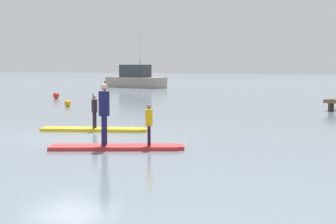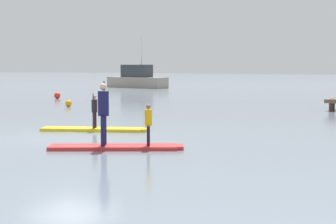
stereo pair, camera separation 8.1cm
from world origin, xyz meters
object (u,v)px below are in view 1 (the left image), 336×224
paddleboard_far (117,147)px  mooring_buoy_mid (56,96)px  paddleboard_near (94,129)px  mooring_buoy_near (68,103)px  paddler_child_solo (94,110)px  paddler_adult (104,110)px  fishing_boat_green_midground (135,79)px  paddler_child_front (149,122)px

paddleboard_far → mooring_buoy_mid: 23.68m
paddleboard_near → paddleboard_far: same height
paddleboard_near → mooring_buoy_near: mooring_buoy_near is taller
paddler_child_solo → paddler_adult: paddler_adult is taller
paddleboard_far → paddler_child_solo: bearing=136.7°
paddler_child_solo → fishing_boat_green_midground: fishing_boat_green_midground is taller
paddleboard_far → fishing_boat_green_midground: bearing=124.2°
paddler_adult → mooring_buoy_near: paddler_adult is taller
paddler_child_solo → paddler_adult: bearing=-47.5°
mooring_buoy_near → paddleboard_far: bearing=-43.7°
paddleboard_near → mooring_buoy_near: size_ratio=9.90×
paddleboard_near → paddleboard_far: (3.21, -3.01, 0.00)m
fishing_boat_green_midground → mooring_buoy_mid: bearing=-71.3°
paddleboard_far → mooring_buoy_near: bearing=136.3°
fishing_boat_green_midground → mooring_buoy_mid: 19.18m
paddleboard_near → mooring_buoy_mid: (-14.00, 13.26, 0.17)m
paddleboard_far → paddler_adult: paddler_adult is taller
paddler_child_front → mooring_buoy_near: bearing=139.3°
mooring_buoy_near → mooring_buoy_mid: bearing=137.3°
paddleboard_near → paddler_adult: 4.44m
paddleboard_near → paddler_child_solo: bearing=-17.4°
fishing_boat_green_midground → mooring_buoy_mid: (6.15, -18.15, -0.66)m
paddler_adult → mooring_buoy_near: (-11.31, 11.27, -0.88)m
paddleboard_far → paddler_adult: size_ratio=1.98×
mooring_buoy_near → mooring_buoy_mid: size_ratio=0.84×
paddleboard_near → paddler_adult: bearing=-47.4°
paddleboard_far → paddler_child_front: size_ratio=3.09×
paddler_adult → paddler_child_front: paddler_adult is taller
mooring_buoy_near → paddleboard_near: bearing=-43.9°
paddler_adult → mooring_buoy_mid: size_ratio=4.00×
paddler_adult → paddler_child_front: bearing=32.5°
paddler_child_front → paddleboard_far: bearing=-147.0°
paddleboard_near → mooring_buoy_mid: bearing=136.6°
paddler_child_solo → mooring_buoy_mid: paddler_child_solo is taller
paddler_child_solo → paddleboard_far: bearing=-43.3°
paddleboard_near → paddleboard_far: size_ratio=1.05×
paddleboard_near → paddler_child_front: (3.94, -2.53, 0.67)m
paddler_child_front → paddler_child_solo: bearing=147.2°
paddleboard_near → mooring_buoy_near: (-8.39, 8.09, 0.13)m
mooring_buoy_mid → fishing_boat_green_midground: bearing=108.7°
paddler_child_solo → mooring_buoy_near: size_ratio=3.30×
paddler_child_front → paddleboard_near: bearing=147.2°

